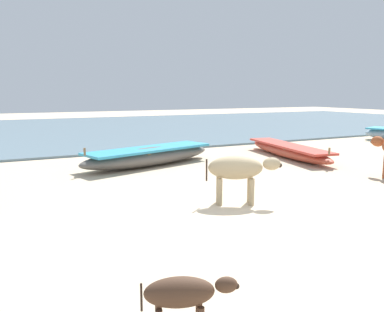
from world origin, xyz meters
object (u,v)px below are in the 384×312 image
at_px(calf_far_dark, 183,294).
at_px(cow_second_adult_dun, 238,170).
at_px(fishing_boat_4, 149,156).
at_px(fishing_boat_5, 288,150).

distance_m(calf_far_dark, cow_second_adult_dun, 4.42).
xyz_separation_m(fishing_boat_4, cow_second_adult_dun, (0.08, -4.70, 0.40)).
distance_m(fishing_boat_4, fishing_boat_5, 4.81).
relative_size(fishing_boat_4, calf_far_dark, 5.52).
bearing_deg(fishing_boat_5, calf_far_dark, -35.81).
xyz_separation_m(fishing_boat_5, cow_second_adult_dun, (-4.69, -4.01, 0.46)).
distance_m(fishing_boat_5, cow_second_adult_dun, 6.19).
height_order(fishing_boat_4, calf_far_dark, fishing_boat_4).
bearing_deg(cow_second_adult_dun, fishing_boat_4, 117.91).
distance_m(fishing_boat_5, calf_far_dark, 10.54).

